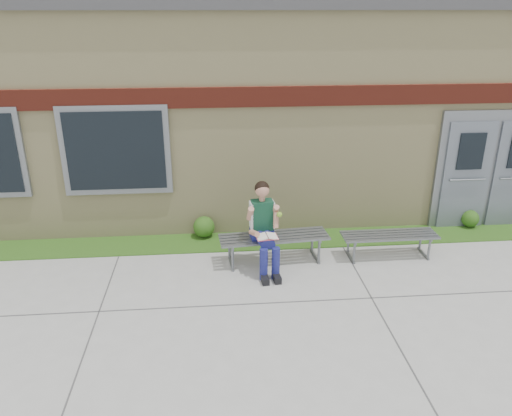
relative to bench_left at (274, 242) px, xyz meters
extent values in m
plane|color=#9E9E99|center=(0.32, -1.80, -0.37)|extent=(80.00, 80.00, 0.00)
cube|color=#214412|center=(0.32, 0.80, -0.36)|extent=(16.00, 0.80, 0.02)
cube|color=beige|center=(0.32, 4.20, 1.63)|extent=(16.00, 6.00, 4.00)
cube|color=#3F3F42|center=(0.32, 4.20, 3.73)|extent=(16.20, 6.20, 0.20)
cube|color=maroon|center=(0.32, 1.17, 2.23)|extent=(16.00, 0.06, 0.35)
cube|color=slate|center=(-2.68, 1.16, 1.33)|extent=(1.90, 0.08, 1.60)
cube|color=black|center=(-2.68, 1.12, 1.33)|extent=(1.70, 0.04, 1.40)
cube|color=slate|center=(4.32, 1.16, 0.78)|extent=(2.20, 0.08, 2.30)
cube|color=slate|center=(3.82, 1.11, 0.68)|extent=(0.92, 0.06, 2.10)
cube|color=slate|center=(0.00, 0.00, 0.09)|extent=(1.87, 0.67, 0.04)
cube|color=slate|center=(-0.73, 0.00, -0.16)|extent=(0.09, 0.51, 0.42)
cube|color=slate|center=(0.73, 0.00, -0.16)|extent=(0.09, 0.51, 0.42)
cube|color=slate|center=(2.00, 0.00, 0.04)|extent=(1.64, 0.47, 0.03)
cube|color=slate|center=(1.34, 0.00, -0.18)|extent=(0.04, 0.46, 0.37)
cube|color=slate|center=(2.66, 0.00, -0.18)|extent=(0.04, 0.46, 0.37)
cube|color=navy|center=(-0.22, -0.05, 0.20)|extent=(0.39, 0.30, 0.17)
cube|color=#0E341B|center=(-0.21, -0.07, 0.53)|extent=(0.37, 0.25, 0.50)
sphere|color=tan|center=(-0.21, -0.08, 0.97)|extent=(0.25, 0.25, 0.23)
sphere|color=black|center=(-0.21, -0.06, 0.99)|extent=(0.26, 0.26, 0.24)
cylinder|color=navy|center=(-0.28, -0.34, 0.22)|extent=(0.21, 0.47, 0.16)
cylinder|color=navy|center=(-0.09, -0.32, 0.22)|extent=(0.21, 0.47, 0.16)
cylinder|color=navy|center=(-0.24, -0.60, -0.10)|extent=(0.13, 0.13, 0.54)
cylinder|color=navy|center=(-0.04, -0.58, -0.10)|extent=(0.13, 0.13, 0.54)
cube|color=black|center=(-0.23, -0.67, -0.31)|extent=(0.14, 0.29, 0.11)
cube|color=black|center=(-0.03, -0.65, -0.31)|extent=(0.14, 0.29, 0.11)
cylinder|color=tan|center=(-0.41, -0.16, 0.60)|extent=(0.12, 0.25, 0.29)
cylinder|color=tan|center=(0.00, -0.12, 0.60)|extent=(0.12, 0.25, 0.29)
cube|color=white|center=(-0.17, -0.46, 0.33)|extent=(0.36, 0.27, 0.02)
cube|color=#CE4D59|center=(-0.17, -0.46, 0.31)|extent=(0.36, 0.28, 0.01)
sphere|color=#81B12F|center=(0.05, -0.26, 0.61)|extent=(0.09, 0.09, 0.09)
sphere|color=#214412|center=(-1.19, 1.05, -0.15)|extent=(0.40, 0.40, 0.40)
sphere|color=#214412|center=(4.01, 1.05, -0.18)|extent=(0.34, 0.34, 0.34)
camera|label=1|loc=(-0.98, -7.53, 3.69)|focal=35.00mm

